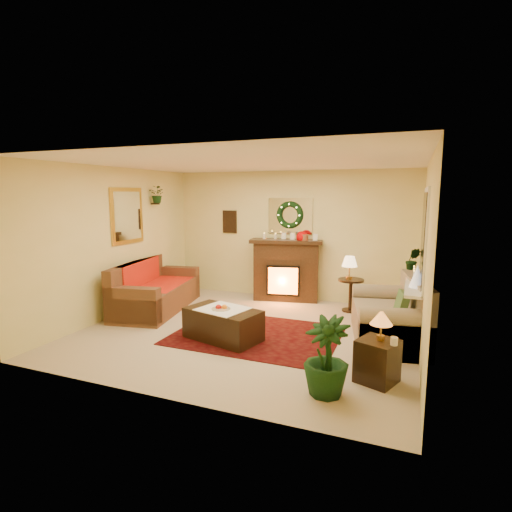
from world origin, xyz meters
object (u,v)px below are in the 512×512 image
at_px(end_table_square, 377,359).
at_px(coffee_table, 223,326).
at_px(fireplace, 286,273).
at_px(loveseat, 388,313).
at_px(side_table_round, 350,294).
at_px(sofa, 157,287).

relative_size(end_table_square, coffee_table, 0.45).
distance_m(fireplace, loveseat, 2.65).
distance_m(loveseat, side_table_round, 1.50).
height_order(sofa, fireplace, fireplace).
xyz_separation_m(fireplace, loveseat, (2.07, -1.64, -0.13)).
distance_m(fireplace, coffee_table, 2.53).
distance_m(end_table_square, coffee_table, 2.31).
distance_m(sofa, end_table_square, 4.36).
height_order(side_table_round, end_table_square, side_table_round).
bearing_deg(side_table_round, fireplace, 165.94).
relative_size(fireplace, loveseat, 0.79).
distance_m(sofa, coffee_table, 2.09).
height_order(end_table_square, coffee_table, end_table_square).
bearing_deg(fireplace, loveseat, -49.37).
bearing_deg(coffee_table, sofa, 166.94).
bearing_deg(sofa, coffee_table, -38.41).
xyz_separation_m(sofa, end_table_square, (4.07, -1.53, -0.16)).
bearing_deg(sofa, side_table_round, 8.90).
bearing_deg(loveseat, fireplace, 130.07).
bearing_deg(side_table_round, loveseat, -60.85).
relative_size(sofa, side_table_round, 3.49).
bearing_deg(side_table_round, sofa, -160.44).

